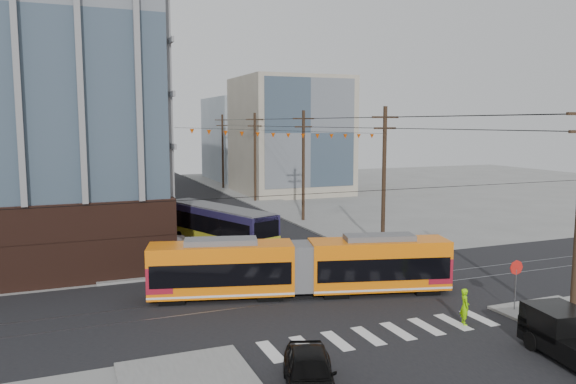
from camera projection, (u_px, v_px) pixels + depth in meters
name	position (u px, v px, depth m)	size (l,w,h in m)	color
ground	(352.00, 314.00, 28.97)	(160.00, 160.00, 0.00)	slate
bg_bldg_nw_near	(31.00, 129.00, 69.45)	(18.00, 16.00, 18.00)	#8C99A5
bg_bldg_ne_near	(290.00, 136.00, 78.11)	(14.00, 14.00, 16.00)	gray
bg_bldg_nw_far	(58.00, 121.00, 88.86)	(16.00, 18.00, 20.00)	gray
bg_bldg_ne_far	(257.00, 139.00, 97.39)	(16.00, 16.00, 14.00)	#8C99A5
utility_pole_far	(223.00, 152.00, 83.01)	(0.30, 0.30, 11.00)	black
streetcar	(301.00, 267.00, 31.83)	(17.04, 2.40, 3.28)	orange
city_bus	(217.00, 227.00, 43.96)	(2.61, 12.05, 3.42)	#201B41
black_sedan	(309.00, 373.00, 20.35)	(1.86, 4.62, 1.57)	black
parked_car_silver	(199.00, 255.00, 38.81)	(1.53, 4.38, 1.44)	#AAACC4
parked_car_white	(176.00, 244.00, 42.33)	(1.96, 4.81, 1.40)	silver
parked_car_grey	(163.00, 225.00, 50.53)	(2.18, 4.74, 1.32)	slate
pedestrian	(465.00, 307.00, 27.32)	(0.66, 0.43, 1.80)	#82D906
stop_sign	(515.00, 288.00, 29.06)	(0.78, 0.78, 2.58)	red
jersey_barrier	(376.00, 247.00, 42.71)	(0.89, 3.98, 0.80)	slate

